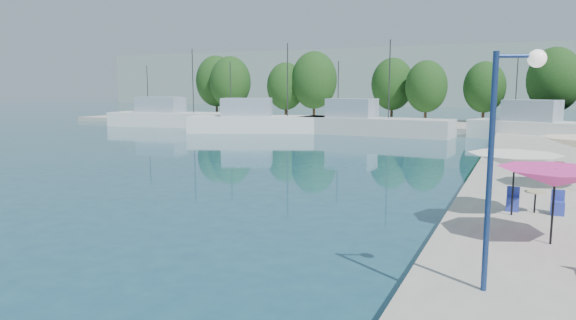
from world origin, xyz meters
The scene contains 19 objects.
quay_far centered at (-8.00, 67.00, 0.30)m, with size 90.00×16.00×0.60m, color #9D9B8E.
hill_west centered at (-30.00, 160.00, 8.00)m, with size 180.00×40.00×16.00m, color #929F94.
trawler_01 centered at (-32.38, 55.92, 1.07)m, with size 19.11×7.59×10.20m.
trawler_02 centered at (-17.88, 53.01, 1.07)m, with size 18.63×11.43×10.20m.
trawler_03 centered at (-6.52, 54.51, 1.07)m, with size 16.58×5.56×10.20m.
trawler_04 centered at (10.78, 55.00, 1.07)m, with size 16.11×9.04×10.20m.
tree_01 centered at (-35.75, 70.67, 6.00)m, with size 6.32×6.32×9.36m.
tree_02 centered at (-31.73, 68.23, 5.80)m, with size 6.09×6.09×9.02m.
tree_03 centered at (-22.58, 68.13, 5.17)m, with size 5.35×5.35×7.92m.
tree_04 centered at (-18.39, 68.43, 6.00)m, with size 6.32×6.32×9.36m.
tree_05 centered at (-8.22, 71.70, 5.45)m, with size 5.68×5.68×8.41m.
tree_06 centered at (-3.18, 68.77, 5.11)m, with size 5.28×5.28×7.82m.
tree_07 centered at (3.57, 71.55, 5.03)m, with size 5.19×5.19×7.68m.
tree_08 centered at (11.33, 70.23, 5.86)m, with size 6.16×6.16×9.11m.
umbrella_pink centered at (9.11, 17.11, 2.46)m, with size 3.00×3.00×2.11m.
umbrella_white centered at (8.05, 20.24, 2.45)m, with size 3.01×3.01×2.10m.
cafe_table_02 centered at (8.76, 20.91, 0.89)m, with size 1.82×0.70×0.76m.
cafe_table_03 centered at (10.62, 28.63, 0.89)m, with size 1.82×0.70×0.76m.
street_lamp centered at (7.96, 12.97, 4.09)m, with size 0.99×0.53×5.03m.
Camera 1 is at (8.22, 1.65, 4.86)m, focal length 32.00 mm.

